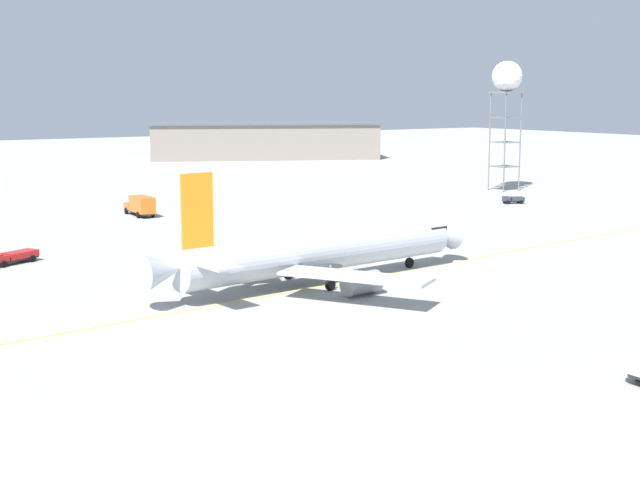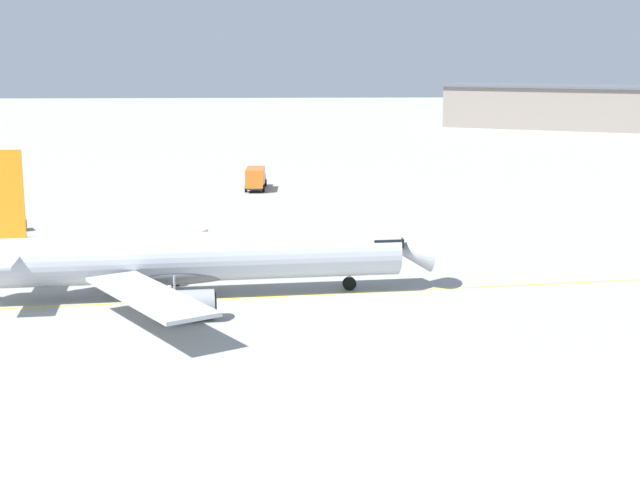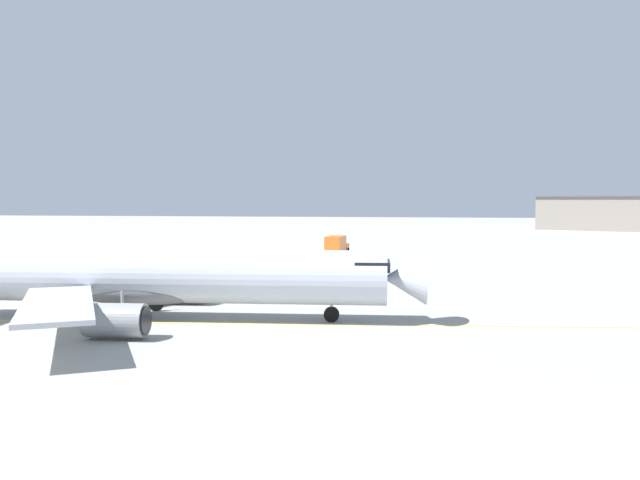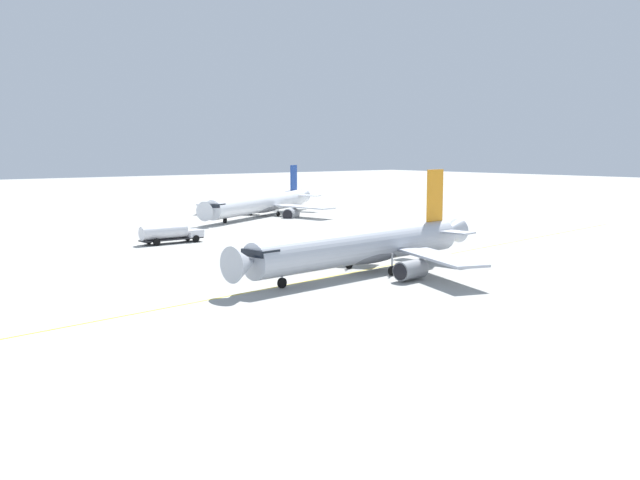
# 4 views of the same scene
# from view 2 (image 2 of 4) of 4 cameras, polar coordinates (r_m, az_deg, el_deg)

# --- Properties ---
(ground_plane) EXTENTS (600.00, 600.00, 0.00)m
(ground_plane) POSITION_cam_2_polar(r_m,az_deg,el_deg) (74.38, -9.53, -3.47)
(ground_plane) COLOR #9E9E99
(airliner_main) EXTENTS (38.61, 31.62, 11.76)m
(airliner_main) POSITION_cam_2_polar(r_m,az_deg,el_deg) (73.65, -8.01, -1.17)
(airliner_main) COLOR #B2B7C1
(airliner_main) RESTS_ON ground_plane
(catering_truck_truck) EXTENTS (2.91, 8.28, 3.10)m
(catering_truck_truck) POSITION_cam_2_polar(r_m,az_deg,el_deg) (129.03, -3.95, 3.79)
(catering_truck_truck) COLOR #232326
(catering_truck_truck) RESTS_ON ground_plane
(terminal_shed) EXTENTS (67.62, 45.44, 10.38)m
(terminal_shed) POSITION_cam_2_polar(r_m,az_deg,el_deg) (236.70, 15.70, 7.80)
(terminal_shed) COLOR gray
(terminal_shed) RESTS_ON ground_plane
(taxiway_centreline) EXTENTS (143.98, 19.19, 0.01)m
(taxiway_centreline) POSITION_cam_2_polar(r_m,az_deg,el_deg) (73.17, -8.93, -3.70)
(taxiway_centreline) COLOR yellow
(taxiway_centreline) RESTS_ON ground_plane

